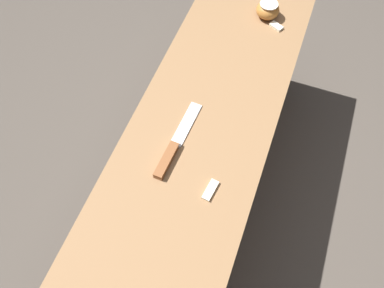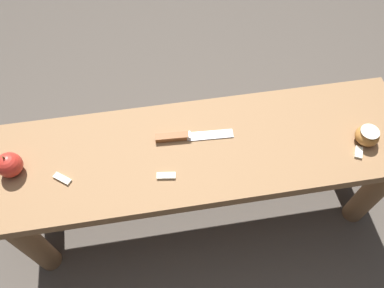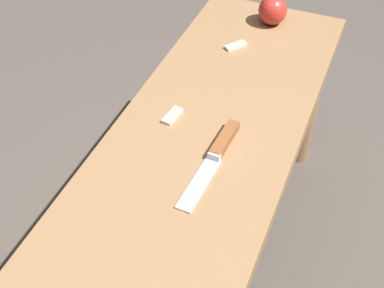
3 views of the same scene
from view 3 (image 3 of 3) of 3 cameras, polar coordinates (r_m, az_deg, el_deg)
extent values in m
cube|color=olive|center=(1.05, -0.76, -3.40)|extent=(1.36, 0.38, 0.04)
cylinder|color=olive|center=(1.64, 11.98, 4.40)|extent=(0.08, 0.08, 0.44)
cylinder|color=olive|center=(1.68, 3.31, 6.59)|extent=(0.08, 0.08, 0.44)
cube|color=silver|center=(1.01, 0.75, -4.26)|extent=(0.15, 0.04, 0.00)
cube|color=silver|center=(1.05, 2.38, -1.36)|extent=(0.01, 0.03, 0.02)
cube|color=brown|center=(1.09, 3.49, 0.48)|extent=(0.11, 0.03, 0.02)
sphere|color=red|center=(1.46, 8.60, 13.92)|extent=(0.08, 0.08, 0.08)
cube|color=white|center=(1.37, 4.67, 10.41)|extent=(0.06, 0.05, 0.01)
cube|color=white|center=(1.15, -2.12, 3.04)|extent=(0.06, 0.03, 0.01)
camera|label=1|loc=(1.23, 0.85, 48.87)|focal=35.00mm
camera|label=2|loc=(1.22, -41.16, 49.16)|focal=35.00mm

